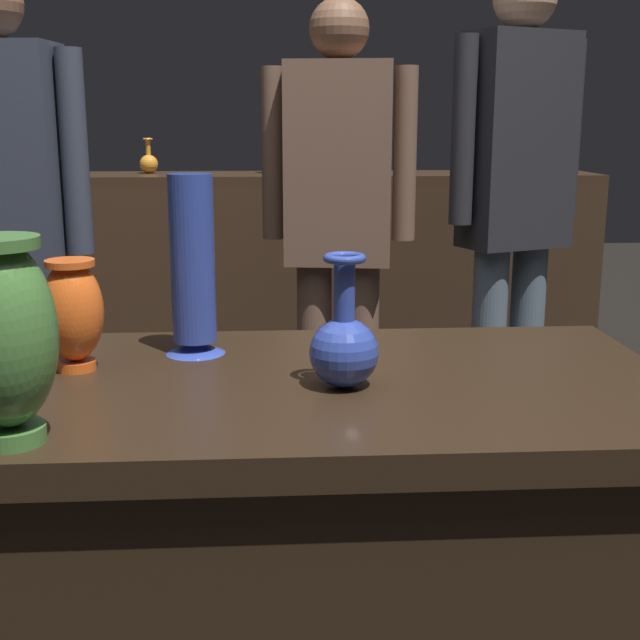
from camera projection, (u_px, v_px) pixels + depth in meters
The scene contains 13 objects.
display_plinth at pixel (298, 604), 1.42m from camera, with size 1.20×0.64×0.80m.
back_display_shelf at pixel (278, 293), 3.54m from camera, with size 2.60×0.40×0.99m.
vase_centerpiece at pixel (344, 344), 1.28m from camera, with size 0.11×0.11×0.21m.
vase_tall_behind at pixel (73, 311), 1.36m from camera, with size 0.10×0.10×0.18m.
vase_left_accent at pixel (193, 271), 1.45m from camera, with size 0.10×0.10×0.31m.
vase_right_accent at pixel (3, 335), 1.04m from camera, with size 0.13×0.13×0.26m.
shelf_vase_far_right at pixel (534, 147), 3.42m from camera, with size 0.07×0.07×0.22m.
shelf_vase_far_left at pixel (18, 150), 3.40m from camera, with size 0.13×0.13×0.17m.
shelf_vase_center at pixel (277, 146), 3.40m from camera, with size 0.08×0.08×0.22m.
shelf_vase_left at pixel (149, 162), 3.43m from camera, with size 0.07×0.07×0.14m.
visitor_near_right at pixel (515, 196), 2.62m from camera, with size 0.44×0.29×1.65m.
visitor_center_back at pixel (338, 217), 2.60m from camera, with size 0.47×0.22×1.55m.
visitor_near_left at pixel (6, 227), 2.24m from camera, with size 0.47×0.22×1.57m.
Camera 1 is at (-0.04, -1.28, 1.20)m, focal length 47.48 mm.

